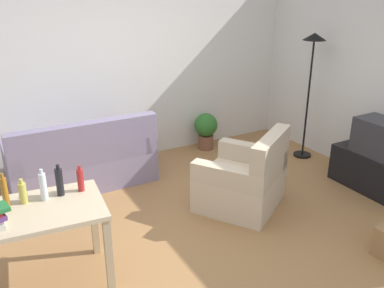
# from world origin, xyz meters

# --- Properties ---
(ground_plane) EXTENTS (5.20, 4.40, 0.02)m
(ground_plane) POSITION_xyz_m (0.00, 0.00, -0.01)
(ground_plane) COLOR #9E7042
(wall_rear) EXTENTS (5.20, 0.10, 2.70)m
(wall_rear) POSITION_xyz_m (0.00, 2.20, 1.35)
(wall_rear) COLOR silver
(wall_rear) RESTS_ON ground_plane
(couch) EXTENTS (1.78, 0.84, 0.92)m
(couch) POSITION_xyz_m (-0.89, 1.59, 0.31)
(couch) COLOR gray
(couch) RESTS_ON ground_plane
(tv_stand) EXTENTS (0.44, 1.10, 0.48)m
(tv_stand) POSITION_xyz_m (2.25, -0.33, 0.24)
(tv_stand) COLOR black
(tv_stand) RESTS_ON ground_plane
(tv) EXTENTS (0.41, 0.60, 0.44)m
(tv) POSITION_xyz_m (2.25, -0.33, 0.70)
(tv) COLOR #2D2D33
(tv) RESTS_ON tv_stand
(torchiere_lamp) EXTENTS (0.32, 0.32, 1.81)m
(torchiere_lamp) POSITION_xyz_m (2.25, 0.94, 1.41)
(torchiere_lamp) COLOR black
(torchiere_lamp) RESTS_ON ground_plane
(desk) EXTENTS (1.26, 0.81, 0.76)m
(desk) POSITION_xyz_m (-1.76, -0.15, 0.65)
(desk) COLOR #C6B28E
(desk) RESTS_ON ground_plane
(potted_plant) EXTENTS (0.36, 0.36, 0.57)m
(potted_plant) POSITION_xyz_m (1.12, 1.90, 0.33)
(potted_plant) COLOR brown
(potted_plant) RESTS_ON ground_plane
(armchair) EXTENTS (1.21, 1.19, 0.92)m
(armchair) POSITION_xyz_m (0.61, 0.16, 0.32)
(armchair) COLOR beige
(armchair) RESTS_ON ground_plane
(bottle_amber) EXTENTS (0.05, 0.05, 0.29)m
(bottle_amber) POSITION_xyz_m (-1.89, 0.01, 0.89)
(bottle_amber) COLOR #9E6019
(bottle_amber) RESTS_ON desk
(bottle_squat) EXTENTS (0.07, 0.07, 0.21)m
(bottle_squat) POSITION_xyz_m (-1.76, -0.01, 0.85)
(bottle_squat) COLOR #BCB24C
(bottle_squat) RESTS_ON desk
(bottle_clear) EXTENTS (0.06, 0.06, 0.28)m
(bottle_clear) POSITION_xyz_m (-1.60, -0.04, 0.88)
(bottle_clear) COLOR silver
(bottle_clear) RESTS_ON desk
(bottle_dark) EXTENTS (0.06, 0.06, 0.28)m
(bottle_dark) POSITION_xyz_m (-1.46, -0.02, 0.89)
(bottle_dark) COLOR black
(bottle_dark) RESTS_ON desk
(bottle_red) EXTENTS (0.06, 0.06, 0.24)m
(bottle_red) POSITION_xyz_m (-1.29, -0.02, 0.86)
(bottle_red) COLOR #AD2323
(bottle_red) RESTS_ON desk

